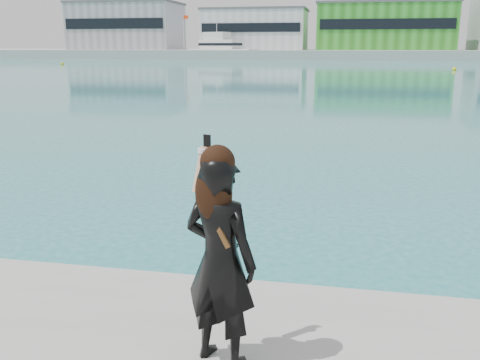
% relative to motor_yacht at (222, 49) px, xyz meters
% --- Properties ---
extents(far_quay, '(320.00, 40.00, 2.00)m').
position_rel_motor_yacht_xyz_m(far_quay, '(27.96, 12.53, -1.19)').
color(far_quay, '#9E9E99').
rests_on(far_quay, ground).
extents(warehouse_grey_left, '(26.52, 16.36, 11.50)m').
position_rel_motor_yacht_xyz_m(warehouse_grey_left, '(-27.04, 10.51, 5.57)').
color(warehouse_grey_left, gray).
rests_on(warehouse_grey_left, far_quay).
extents(warehouse_white, '(24.48, 15.35, 9.50)m').
position_rel_motor_yacht_xyz_m(warehouse_white, '(5.96, 10.51, 4.57)').
color(warehouse_white, silver).
rests_on(warehouse_white, far_quay).
extents(warehouse_green, '(30.60, 16.36, 10.50)m').
position_rel_motor_yacht_xyz_m(warehouse_green, '(35.96, 10.51, 5.07)').
color(warehouse_green, '#2E8621').
rests_on(warehouse_green, far_quay).
extents(flagpole_left, '(1.28, 0.16, 8.00)m').
position_rel_motor_yacht_xyz_m(flagpole_left, '(-9.94, 3.53, 4.35)').
color(flagpole_left, silver).
rests_on(flagpole_left, far_quay).
extents(flagpole_right, '(1.28, 0.16, 8.00)m').
position_rel_motor_yacht_xyz_m(flagpole_right, '(50.06, 3.53, 4.35)').
color(flagpole_right, silver).
rests_on(flagpole_right, far_quay).
extents(motor_yacht, '(17.18, 10.75, 7.79)m').
position_rel_motor_yacht_xyz_m(motor_yacht, '(0.00, 0.00, 0.00)').
color(motor_yacht, silver).
rests_on(motor_yacht, ground).
extents(buoy_near, '(0.50, 0.50, 0.50)m').
position_rel_motor_yacht_xyz_m(buoy_near, '(41.45, -49.57, -2.19)').
color(buoy_near, yellow).
rests_on(buoy_near, ground).
extents(buoy_far, '(0.50, 0.50, 0.50)m').
position_rel_motor_yacht_xyz_m(buoy_far, '(-16.51, -41.21, -2.19)').
color(buoy_far, yellow).
rests_on(buoy_far, ground).
extents(woman, '(0.65, 0.54, 1.62)m').
position_rel_motor_yacht_xyz_m(woman, '(27.88, -117.87, -0.57)').
color(woman, black).
rests_on(woman, near_quay).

